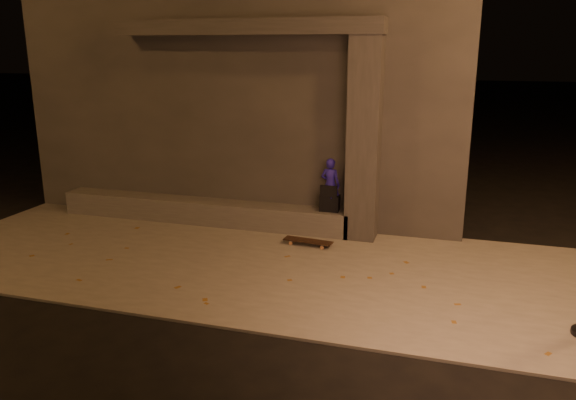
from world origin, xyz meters
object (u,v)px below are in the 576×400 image
(column, at_px, (364,140))
(backpack, at_px, (330,202))
(skateboarder, at_px, (330,185))
(skateboard, at_px, (308,241))

(column, distance_m, backpack, 1.32)
(skateboarder, bearing_deg, column, -172.27)
(backpack, bearing_deg, column, -1.05)
(backpack, xyz_separation_m, skateboard, (-0.21, -0.75, -0.54))
(skateboarder, xyz_separation_m, backpack, (-0.00, -0.00, -0.32))
(skateboarder, bearing_deg, backpack, 7.73)
(skateboarder, relative_size, backpack, 1.97)
(column, xyz_separation_m, skateboarder, (-0.60, 0.00, -0.85))
(backpack, distance_m, skateboard, 0.95)
(backpack, bearing_deg, skateboarder, -1.05)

